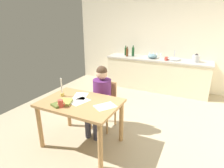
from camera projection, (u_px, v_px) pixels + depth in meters
ground_plane at (126, 128)px, 3.60m from camera, size 5.20×5.20×0.04m
wall_back at (162, 42)px, 5.36m from camera, size 5.20×0.12×2.60m
kitchen_counter at (156, 74)px, 5.34m from camera, size 2.81×0.64×0.90m
dining_table at (81, 109)px, 2.92m from camera, size 1.20×0.82×0.76m
chair_at_table at (104, 103)px, 3.50m from camera, size 0.40×0.40×0.86m
person_seated at (100, 95)px, 3.31m from camera, size 0.32×0.59×1.19m
coffee_mug at (61, 103)px, 2.70m from camera, size 0.12×0.08×0.11m
candlestick at (62, 91)px, 3.06m from camera, size 0.06×0.06×0.31m
book_magazine at (65, 102)px, 2.83m from camera, size 0.25×0.28×0.03m
book_cookery at (59, 104)px, 2.76m from camera, size 0.21×0.23×0.03m
paper_letter at (80, 96)px, 3.09m from camera, size 0.29×0.35×0.00m
paper_bill at (79, 101)px, 2.90m from camera, size 0.29×0.34×0.00m
paper_envelope at (105, 106)px, 2.73m from camera, size 0.34×0.36×0.00m
sink_unit at (173, 59)px, 5.01m from camera, size 0.36×0.36×0.24m
bottle_oil at (126, 51)px, 5.60m from camera, size 0.06×0.06×0.28m
bottle_vinegar at (127, 52)px, 5.44m from camera, size 0.07×0.07×0.28m
bottle_wine_red at (133, 51)px, 5.51m from camera, size 0.07×0.07×0.30m
mixing_bowl at (152, 56)px, 5.20m from camera, size 0.27×0.27×0.12m
stovetop_kettle at (196, 58)px, 4.76m from camera, size 0.18×0.18×0.22m
wine_glass_near_sink at (161, 54)px, 5.26m from camera, size 0.07×0.07×0.15m
wine_glass_by_kettle at (157, 54)px, 5.30m from camera, size 0.07×0.07×0.15m
wine_glass_back_left at (154, 53)px, 5.34m from camera, size 0.07×0.07×0.15m
wine_glass_back_right at (150, 53)px, 5.39m from camera, size 0.07×0.07×0.15m
teacup_on_counter at (166, 59)px, 4.94m from camera, size 0.12×0.08×0.10m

